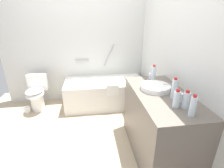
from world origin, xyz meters
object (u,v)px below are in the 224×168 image
sink_basin (155,87)px  drinking_glass_0 (179,97)px  bathtub (105,92)px  toilet_paper_roll (27,110)px  sink_faucet (171,86)px  water_bottle_2 (186,100)px  toilet (37,93)px  water_bottle_1 (174,89)px  drinking_glass_1 (151,76)px  water_bottle_3 (193,106)px  water_bottle_0 (177,99)px  water_bottle_4 (153,74)px

sink_basin → drinking_glass_0: drinking_glass_0 is taller
bathtub → toilet_paper_roll: size_ratio=13.29×
sink_faucet → toilet_paper_roll: bearing=152.3°
sink_basin → water_bottle_2: 0.48m
sink_faucet → toilet: bearing=147.8°
bathtub → water_bottle_1: bearing=-68.0°
water_bottle_2 → toilet_paper_roll: size_ratio=1.59×
drinking_glass_1 → toilet_paper_roll: drinking_glass_1 is taller
water_bottle_3 → water_bottle_0: bearing=111.4°
water_bottle_1 → water_bottle_3: water_bottle_1 is taller
sink_basin → water_bottle_0: water_bottle_0 is taller
bathtub → sink_basin: 1.51m
water_bottle_2 → toilet_paper_roll: water_bottle_2 is taller
water_bottle_3 → drinking_glass_1: bearing=91.6°
water_bottle_3 → toilet_paper_roll: size_ratio=1.78×
water_bottle_1 → water_bottle_2: (0.01, -0.22, -0.02)m
drinking_glass_1 → toilet_paper_roll: bearing=159.5°
toilet → water_bottle_4: (1.91, -0.99, 0.63)m
toilet_paper_roll → drinking_glass_1: bearing=-20.5°
sink_basin → water_bottle_4: (0.08, 0.29, 0.08)m
water_bottle_1 → water_bottle_4: water_bottle_1 is taller
toilet → water_bottle_4: bearing=65.2°
water_bottle_2 → drinking_glass_0: bearing=87.6°
water_bottle_3 → drinking_glass_1: water_bottle_3 is taller
bathtub → water_bottle_3: size_ratio=7.48×
water_bottle_0 → toilet: bearing=137.5°
sink_basin → water_bottle_1: size_ratio=1.51×
drinking_glass_0 → toilet: bearing=140.6°
sink_basin → drinking_glass_1: bearing=78.6°
sink_faucet → water_bottle_4: water_bottle_4 is taller
drinking_glass_0 → toilet_paper_roll: bearing=145.1°
bathtub → water_bottle_1: (0.62, -1.52, 0.70)m
bathtub → drinking_glass_1: size_ratio=19.30×
toilet_paper_roll → bathtub: bearing=4.3°
sink_basin → water_bottle_2: (0.12, -0.46, 0.06)m
water_bottle_0 → water_bottle_2: size_ratio=1.02×
sink_basin → drinking_glass_0: bearing=-68.6°
drinking_glass_0 → water_bottle_3: bearing=-95.2°
sink_faucet → toilet_paper_roll: (-2.22, 1.16, -0.84)m
drinking_glass_0 → bathtub: bearing=111.6°
water_bottle_4 → toilet_paper_roll: water_bottle_4 is taller
water_bottle_1 → toilet: bearing=141.9°
sink_faucet → water_bottle_4: size_ratio=0.66×
water_bottle_2 → drinking_glass_1: (-0.05, 0.84, -0.05)m
toilet → sink_faucet: (2.03, -1.28, 0.56)m
drinking_glass_0 → water_bottle_0: bearing=-130.1°
sink_basin → drinking_glass_1: size_ratio=4.43×
bathtub → water_bottle_3: (0.61, -1.88, 0.68)m
sink_faucet → water_bottle_2: bearing=-100.1°
water_bottle_1 → water_bottle_2: 0.22m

